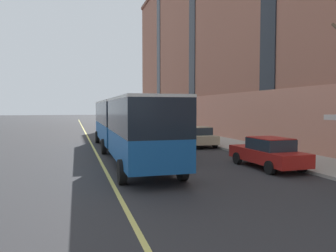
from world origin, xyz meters
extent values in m
plane|color=#303033|center=(0.00, 0.00, 0.00)|extent=(260.00, 260.00, 0.00)
cube|color=#ADA89E|center=(8.28, 3.00, 0.07)|extent=(4.04, 160.00, 0.15)
cube|color=#1E232B|center=(10.25, 24.75, 13.47)|extent=(0.10, 2.00, 18.62)
cube|color=#1E232B|center=(10.25, 41.25, 13.47)|extent=(0.10, 2.00, 18.62)
cube|color=#19569E|center=(-0.95, 11.02, 1.25)|extent=(2.64, 10.95, 1.26)
cube|color=black|center=(-0.95, 11.02, 2.65)|extent=(2.65, 10.95, 1.54)
cube|color=silver|center=(-0.95, 11.02, 3.48)|extent=(2.66, 10.95, 0.12)
cube|color=#19232D|center=(-0.88, 16.51, 2.50)|extent=(2.31, 0.11, 1.15)
cube|color=orange|center=(-0.88, 16.52, 3.24)|extent=(1.76, 0.08, 0.28)
cube|color=black|center=(-0.88, 16.53, 0.72)|extent=(2.46, 0.15, 0.24)
cube|color=white|center=(-1.76, 16.54, 0.97)|extent=(0.28, 0.06, 0.18)
cube|color=white|center=(0.00, 16.52, 0.97)|extent=(0.28, 0.06, 0.18)
cylinder|color=#595651|center=(-1.01, 5.05, 2.02)|extent=(2.40, 1.03, 2.39)
cube|color=#19569E|center=(-1.06, 0.91, 1.25)|extent=(2.60, 7.32, 1.26)
cube|color=black|center=(-1.06, 0.91, 2.65)|extent=(2.61, 7.32, 1.54)
cube|color=silver|center=(-1.06, 0.91, 3.48)|extent=(2.62, 7.32, 0.12)
cylinder|color=black|center=(-2.16, 14.85, 0.50)|extent=(0.31, 1.00, 1.00)
cylinder|color=black|center=(0.35, 14.82, 0.50)|extent=(0.31, 1.00, 1.00)
cylinder|color=black|center=(-2.24, 7.75, 0.50)|extent=(0.31, 1.00, 1.00)
cylinder|color=black|center=(0.27, 7.72, 0.50)|extent=(0.31, 1.00, 1.00)
cylinder|color=black|center=(-2.34, -1.08, 0.50)|extent=(0.31, 1.00, 1.00)
cylinder|color=black|center=(0.17, -1.11, 0.50)|extent=(0.31, 1.00, 1.00)
cube|color=#BCAD89|center=(5.19, 10.00, 0.64)|extent=(1.90, 4.39, 0.64)
cube|color=#232D38|center=(5.20, 9.79, 1.24)|extent=(1.64, 1.99, 0.56)
cube|color=#BCAD89|center=(5.20, 9.79, 1.54)|extent=(1.60, 1.90, 0.04)
cylinder|color=black|center=(4.28, 11.34, 0.32)|extent=(0.23, 0.64, 0.64)
cylinder|color=black|center=(6.07, 11.37, 0.32)|extent=(0.23, 0.64, 0.64)
cylinder|color=black|center=(4.32, 8.64, 0.32)|extent=(0.23, 0.64, 0.64)
cylinder|color=black|center=(6.11, 8.67, 0.32)|extent=(0.23, 0.64, 0.64)
cube|color=#B21E19|center=(4.99, 20.50, 0.64)|extent=(1.87, 4.68, 0.64)
cube|color=#232D38|center=(5.00, 20.27, 1.24)|extent=(1.58, 2.13, 0.56)
cube|color=#B21E19|center=(5.00, 20.27, 1.54)|extent=(1.54, 2.04, 0.04)
cylinder|color=black|center=(4.10, 21.91, 0.32)|extent=(0.24, 0.65, 0.64)
cylinder|color=black|center=(5.78, 21.96, 0.32)|extent=(0.24, 0.65, 0.64)
cylinder|color=black|center=(4.20, 19.04, 0.32)|extent=(0.24, 0.65, 0.64)
cylinder|color=black|center=(5.88, 19.10, 0.32)|extent=(0.24, 0.65, 0.64)
cube|color=silver|center=(5.09, 33.08, 0.64)|extent=(1.85, 4.60, 0.64)
cube|color=#232D38|center=(5.10, 32.85, 1.24)|extent=(1.57, 2.09, 0.56)
cube|color=silver|center=(5.10, 32.85, 1.54)|extent=(1.53, 2.00, 0.04)
cylinder|color=black|center=(4.21, 34.46, 0.32)|extent=(0.24, 0.65, 0.64)
cylinder|color=black|center=(5.88, 34.51, 0.32)|extent=(0.24, 0.65, 0.64)
cylinder|color=black|center=(4.30, 31.64, 0.32)|extent=(0.24, 0.65, 0.64)
cylinder|color=black|center=(5.97, 31.69, 0.32)|extent=(0.24, 0.65, 0.64)
cube|color=#B21E19|center=(5.20, 0.38, 0.64)|extent=(1.90, 4.73, 0.64)
cube|color=#232D38|center=(5.21, 0.15, 1.24)|extent=(1.61, 2.15, 0.56)
cube|color=#B21E19|center=(5.21, 0.15, 1.54)|extent=(1.57, 2.05, 0.04)
cylinder|color=black|center=(4.30, 1.81, 0.32)|extent=(0.24, 0.65, 0.64)
cylinder|color=black|center=(6.02, 1.86, 0.32)|extent=(0.24, 0.65, 0.64)
cylinder|color=black|center=(4.38, -1.09, 0.32)|extent=(0.24, 0.65, 0.64)
cylinder|color=black|center=(6.11, -1.04, 0.32)|extent=(0.24, 0.65, 0.64)
cube|color=black|center=(5.06, 26.57, 0.64)|extent=(1.91, 4.70, 0.64)
cube|color=#232D38|center=(5.06, 26.34, 1.24)|extent=(1.65, 2.13, 0.56)
cube|color=black|center=(5.06, 26.34, 1.54)|extent=(1.62, 2.03, 0.04)
cylinder|color=black|center=(4.18, 28.03, 0.32)|extent=(0.23, 0.64, 0.64)
cylinder|color=black|center=(5.99, 28.01, 0.32)|extent=(0.23, 0.64, 0.64)
cylinder|color=black|center=(4.14, 25.14, 0.32)|extent=(0.23, 0.64, 0.64)
cylinder|color=black|center=(5.94, 25.11, 0.32)|extent=(0.23, 0.64, 0.64)
cylinder|color=red|center=(6.76, 11.33, 0.43)|extent=(0.24, 0.24, 0.55)
sphere|color=silver|center=(6.76, 11.33, 0.77)|extent=(0.20, 0.20, 0.20)
cylinder|color=silver|center=(6.60, 11.33, 0.48)|extent=(0.10, 0.09, 0.09)
cylinder|color=silver|center=(6.92, 11.33, 0.48)|extent=(0.10, 0.09, 0.09)
cube|color=#E0D66B|center=(-2.69, 3.00, 0.00)|extent=(0.16, 140.00, 0.01)
camera|label=1|loc=(-4.19, -13.91, 3.04)|focal=35.00mm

